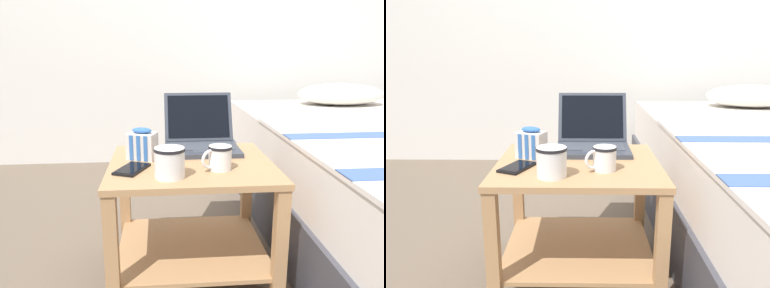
# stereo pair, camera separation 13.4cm
# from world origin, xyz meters

# --- Properties ---
(ground_plane) EXTENTS (8.00, 8.00, 0.00)m
(ground_plane) POSITION_xyz_m (0.00, 0.00, 0.00)
(ground_plane) COLOR brown
(bedside_table) EXTENTS (0.61, 0.55, 0.47)m
(bedside_table) POSITION_xyz_m (0.00, 0.00, 0.30)
(bedside_table) COLOR tan
(bedside_table) RESTS_ON ground_plane
(laptop) EXTENTS (0.30, 0.32, 0.22)m
(laptop) POSITION_xyz_m (0.06, 0.20, 0.52)
(laptop) COLOR #333842
(laptop) RESTS_ON bedside_table
(mug_front_left) EXTENTS (0.10, 0.15, 0.10)m
(mug_front_left) POSITION_xyz_m (-0.08, -0.16, 0.53)
(mug_front_left) COLOR white
(mug_front_left) RESTS_ON bedside_table
(mug_front_right) EXTENTS (0.11, 0.09, 0.09)m
(mug_front_right) POSITION_xyz_m (0.09, -0.10, 0.52)
(mug_front_right) COLOR white
(mug_front_right) RESTS_ON bedside_table
(snack_bag) EXTENTS (0.12, 0.11, 0.12)m
(snack_bag) POSITION_xyz_m (-0.18, 0.06, 0.53)
(snack_bag) COLOR silver
(snack_bag) RESTS_ON bedside_table
(cell_phone) EXTENTS (0.13, 0.16, 0.01)m
(cell_phone) POSITION_xyz_m (-0.21, -0.08, 0.48)
(cell_phone) COLOR black
(cell_phone) RESTS_ON bedside_table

